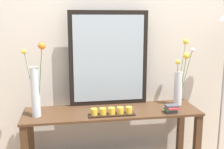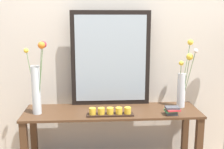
{
  "view_description": "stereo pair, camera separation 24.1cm",
  "coord_description": "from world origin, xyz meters",
  "px_view_note": "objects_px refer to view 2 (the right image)",
  "views": [
    {
      "loc": [
        -0.39,
        -2.33,
        1.61
      ],
      "look_at": [
        0.0,
        0.0,
        1.13
      ],
      "focal_mm": 44.89,
      "sensor_mm": 36.0,
      "label": 1
    },
    {
      "loc": [
        -0.15,
        -2.36,
        1.61
      ],
      "look_at": [
        0.0,
        0.0,
        1.13
      ],
      "focal_mm": 44.89,
      "sensor_mm": 36.0,
      "label": 2
    }
  ],
  "objects_px": {
    "tall_vase_left": "(37,83)",
    "vase_right": "(183,82)",
    "mirror_leaning": "(111,59)",
    "book_stack": "(172,110)",
    "console_table": "(112,142)",
    "candle_tray": "(110,112)"
  },
  "relations": [
    {
      "from": "mirror_leaning",
      "to": "tall_vase_left",
      "type": "xyz_separation_m",
      "value": [
        -0.64,
        -0.23,
        -0.16
      ]
    },
    {
      "from": "console_table",
      "to": "tall_vase_left",
      "type": "height_order",
      "value": "tall_vase_left"
    },
    {
      "from": "console_table",
      "to": "candle_tray",
      "type": "xyz_separation_m",
      "value": [
        -0.02,
        -0.13,
        0.33
      ]
    },
    {
      "from": "candle_tray",
      "to": "book_stack",
      "type": "relative_size",
      "value": 3.21
    },
    {
      "from": "tall_vase_left",
      "to": "candle_tray",
      "type": "height_order",
      "value": "tall_vase_left"
    },
    {
      "from": "console_table",
      "to": "tall_vase_left",
      "type": "bearing_deg",
      "value": -176.39
    },
    {
      "from": "console_table",
      "to": "candle_tray",
      "type": "bearing_deg",
      "value": -100.67
    },
    {
      "from": "mirror_leaning",
      "to": "tall_vase_left",
      "type": "bearing_deg",
      "value": -160.36
    },
    {
      "from": "vase_right",
      "to": "candle_tray",
      "type": "distance_m",
      "value": 0.73
    },
    {
      "from": "tall_vase_left",
      "to": "book_stack",
      "type": "relative_size",
      "value": 5.06
    },
    {
      "from": "vase_right",
      "to": "candle_tray",
      "type": "bearing_deg",
      "value": -164.26
    },
    {
      "from": "tall_vase_left",
      "to": "candle_tray",
      "type": "bearing_deg",
      "value": -8.0
    },
    {
      "from": "console_table",
      "to": "vase_right",
      "type": "height_order",
      "value": "vase_right"
    },
    {
      "from": "vase_right",
      "to": "candle_tray",
      "type": "height_order",
      "value": "vase_right"
    },
    {
      "from": "mirror_leaning",
      "to": "candle_tray",
      "type": "relative_size",
      "value": 2.22
    },
    {
      "from": "mirror_leaning",
      "to": "vase_right",
      "type": "xyz_separation_m",
      "value": [
        0.64,
        -0.12,
        -0.2
      ]
    },
    {
      "from": "book_stack",
      "to": "mirror_leaning",
      "type": "bearing_deg",
      "value": 146.42
    },
    {
      "from": "mirror_leaning",
      "to": "vase_right",
      "type": "bearing_deg",
      "value": -10.96
    },
    {
      "from": "console_table",
      "to": "vase_right",
      "type": "xyz_separation_m",
      "value": [
        0.65,
        0.06,
        0.53
      ]
    },
    {
      "from": "console_table",
      "to": "tall_vase_left",
      "type": "distance_m",
      "value": 0.85
    },
    {
      "from": "tall_vase_left",
      "to": "vase_right",
      "type": "distance_m",
      "value": 1.29
    },
    {
      "from": "vase_right",
      "to": "book_stack",
      "type": "height_order",
      "value": "vase_right"
    }
  ]
}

